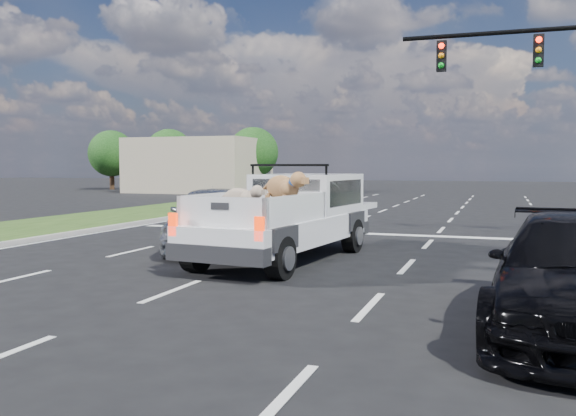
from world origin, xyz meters
name	(u,v)px	position (x,y,z in m)	size (l,w,h in m)	color
ground	(265,299)	(0.00, 0.00, 0.00)	(160.00, 160.00, 0.00)	black
road_markings	(355,248)	(0.00, 6.56, 0.01)	(17.75, 60.00, 0.01)	silver
grass_median_left	(0,233)	(-11.50, 6.00, 0.05)	(5.00, 60.00, 0.10)	#243F13
curb_left	(62,235)	(-9.05, 6.00, 0.07)	(0.15, 60.00, 0.14)	#9E9991
building_left	(199,165)	(-20.00, 36.00, 2.20)	(10.00, 8.00, 4.40)	tan
tree_far_a	(111,154)	(-30.00, 38.00, 3.29)	(4.20, 4.20, 5.40)	#332114
tree_far_b	(169,153)	(-24.00, 38.00, 3.29)	(4.20, 4.20, 5.40)	#332114
tree_far_c	(253,152)	(-16.00, 38.00, 3.29)	(4.20, 4.20, 5.40)	#332114
pickup_truck	(289,215)	(-1.02, 4.14, 1.04)	(2.78, 6.16, 2.24)	black
silver_sedan	(214,217)	(-3.42, 5.05, 0.85)	(2.01, 4.99, 1.70)	#BBBDC2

